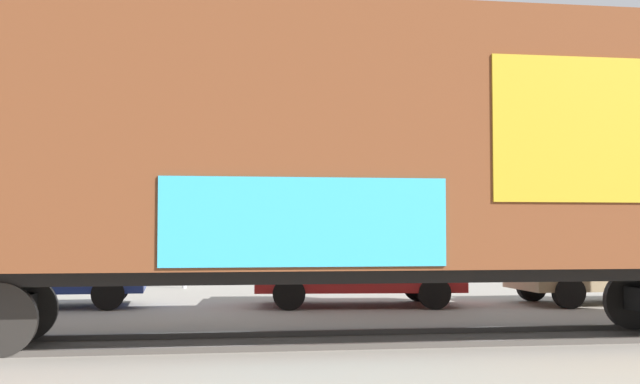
% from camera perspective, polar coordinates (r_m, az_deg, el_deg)
% --- Properties ---
extents(ground_plane, '(260.00, 260.00, 0.00)m').
position_cam_1_polar(ground_plane, '(11.34, -5.14, -10.64)').
color(ground_plane, gray).
extents(track, '(60.01, 4.67, 0.08)m').
position_cam_1_polar(track, '(11.25, -7.44, -10.49)').
color(track, '#4C4742').
rests_on(track, ground_plane).
extents(freight_car, '(16.96, 3.46, 4.76)m').
position_cam_1_polar(freight_car, '(11.41, 2.48, 3.07)').
color(freight_car, brown).
rests_on(freight_car, ground_plane).
extents(flagpole, '(0.57, 1.27, 9.69)m').
position_cam_1_polar(flagpole, '(22.24, -9.68, 8.54)').
color(flagpole, silver).
rests_on(flagpole, ground_plane).
extents(hillside, '(141.03, 29.84, 16.40)m').
position_cam_1_polar(hillside, '(72.16, -5.99, 0.89)').
color(hillside, silver).
rests_on(hillside, ground_plane).
extents(parked_car_blue, '(4.32, 2.11, 1.60)m').
position_cam_1_polar(parked_car_blue, '(17.29, -19.60, -5.12)').
color(parked_car_blue, navy).
rests_on(parked_car_blue, ground_plane).
extents(parked_car_red, '(4.31, 2.17, 1.79)m').
position_cam_1_polar(parked_car_red, '(16.78, 2.49, -5.07)').
color(parked_car_red, '#B21E1E').
rests_on(parked_car_red, ground_plane).
extents(parked_car_tan, '(4.21, 2.16, 1.58)m').
position_cam_1_polar(parked_car_tan, '(18.25, 19.76, -4.97)').
color(parked_car_tan, '#9E8966').
rests_on(parked_car_tan, ground_plane).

